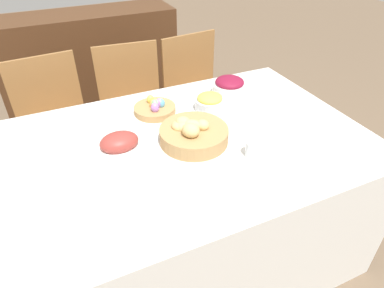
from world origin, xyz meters
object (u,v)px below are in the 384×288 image
knife (258,186)px  butter_dish (138,191)px  pineapple_bowl (210,102)px  sideboard (91,66)px  ham_platter (119,143)px  bread_basket (193,133)px  beet_salad_bowl (229,86)px  chair_far_right (198,95)px  spoon (265,184)px  chair_far_left (56,125)px  egg_basket (155,108)px  dinner_plate (226,197)px  drinking_cup (253,149)px  fork (190,209)px  chair_far_center (134,108)px

knife → butter_dish: butter_dish is taller
pineapple_bowl → knife: pineapple_bowl is taller
sideboard → ham_platter: bearing=-95.4°
bread_basket → beet_salad_bowl: size_ratio=1.64×
chair_far_right → spoon: (-0.31, -1.24, 0.27)m
beet_salad_bowl → butter_dish: bearing=-141.3°
chair_far_left → egg_basket: (0.48, -0.56, 0.29)m
pineapple_bowl → dinner_plate: size_ratio=0.66×
ham_platter → drinking_cup: (0.50, -0.29, 0.01)m
pineapple_bowl → knife: 0.61m
chair_far_right → dinner_plate: bearing=-117.7°
fork → chair_far_right: bearing=60.6°
sideboard → drinking_cup: size_ratio=20.49×
chair_far_right → knife: size_ratio=5.58×
sideboard → spoon: bearing=-82.9°
butter_dish → beet_salad_bowl: bearing=38.7°
spoon → ham_platter: bearing=136.5°
chair_far_right → ham_platter: size_ratio=3.43×
chair_far_left → ham_platter: 0.87m
chair_far_left → fork: size_ratio=5.58×
bread_basket → knife: size_ratio=1.91×
chair_far_center → drinking_cup: bearing=-72.8°
chair_far_left → dinner_plate: size_ratio=3.89×
beet_salad_bowl → dinner_plate: beet_salad_bowl is taller
chair_far_right → knife: chair_far_right is taller
fork → knife: same height
bread_basket → egg_basket: size_ratio=1.45×
chair_far_right → sideboard: 1.12m
ham_platter → knife: ham_platter is taller
chair_far_center → drinking_cup: 1.13m
spoon → pineapple_bowl: bearing=86.2°
chair_far_right → egg_basket: chair_far_right is taller
bread_basket → spoon: size_ratio=1.91×
knife → ham_platter: bearing=128.7°
chair_far_center → spoon: size_ratio=5.58×
chair_far_right → pineapple_bowl: 0.75m
bread_basket → dinner_plate: bearing=-96.3°
egg_basket → drinking_cup: bearing=-63.8°
egg_basket → spoon: egg_basket is taller
sideboard → knife: sideboard is taller
sideboard → pineapple_bowl: sideboard is taller
pineapple_bowl → butter_dish: size_ratio=1.42×
beet_salad_bowl → pineapple_bowl: bearing=-149.1°
egg_basket → ham_platter: egg_basket is taller
bread_basket → chair_far_center: bearing=92.5°
sideboard → beet_salad_bowl: size_ratio=7.89×
chair_far_center → sideboard: (-0.11, 0.95, -0.04)m
chair_far_center → ham_platter: size_ratio=3.43×
fork → butter_dish: 0.21m
chair_far_center → pineapple_bowl: 0.75m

